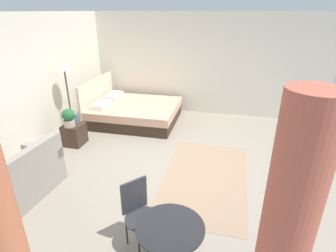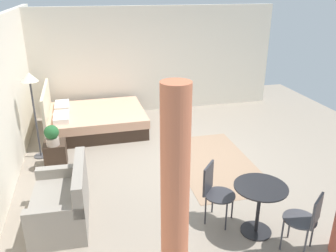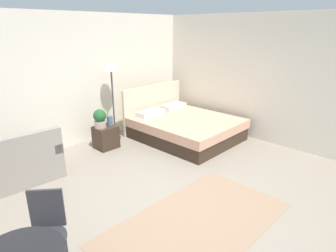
# 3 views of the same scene
# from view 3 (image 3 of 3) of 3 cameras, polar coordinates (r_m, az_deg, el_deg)

# --- Properties ---
(ground_plane) EXTENTS (9.35, 9.50, 0.02)m
(ground_plane) POSITION_cam_3_polar(r_m,az_deg,el_deg) (4.40, 2.94, -14.92)
(ground_plane) COLOR gray
(wall_back) EXTENTS (9.35, 0.12, 2.74)m
(wall_back) POSITION_cam_3_polar(r_m,az_deg,el_deg) (6.38, -19.44, 8.20)
(wall_back) COLOR silver
(wall_back) RESTS_ON ground
(wall_right) EXTENTS (0.12, 6.50, 2.74)m
(wall_right) POSITION_cam_3_polar(r_m,az_deg,el_deg) (6.50, 22.32, 8.04)
(wall_right) COLOR silver
(wall_right) RESTS_ON ground
(area_rug) EXTENTS (2.59, 1.44, 0.01)m
(area_rug) POSITION_cam_3_polar(r_m,az_deg,el_deg) (4.02, 5.63, -18.54)
(area_rug) COLOR #93755B
(area_rug) RESTS_ON ground
(bed) EXTENTS (1.90, 2.24, 1.10)m
(bed) POSITION_cam_3_polar(r_m,az_deg,el_deg) (6.67, 3.11, -0.12)
(bed) COLOR #38281E
(bed) RESTS_ON ground
(couch) EXTENTS (1.28, 0.82, 0.89)m
(couch) POSITION_cam_3_polar(r_m,az_deg,el_deg) (5.36, -27.23, -6.80)
(couch) COLOR gray
(couch) RESTS_ON ground
(nightstand) EXTENTS (0.44, 0.40, 0.47)m
(nightstand) POSITION_cam_3_polar(r_m,az_deg,el_deg) (6.26, -12.14, -2.17)
(nightstand) COLOR #38281E
(nightstand) RESTS_ON ground
(potted_plant) EXTENTS (0.26, 0.26, 0.39)m
(potted_plant) POSITION_cam_3_polar(r_m,az_deg,el_deg) (6.07, -13.26, 1.50)
(potted_plant) COLOR tan
(potted_plant) RESTS_ON nightstand
(vase) EXTENTS (0.12, 0.12, 0.21)m
(vase) POSITION_cam_3_polar(r_m,az_deg,el_deg) (6.20, -11.40, 1.03)
(vase) COLOR slate
(vase) RESTS_ON nightstand
(floor_lamp) EXTENTS (0.32, 0.32, 1.73)m
(floor_lamp) POSITION_cam_3_polar(r_m,az_deg,el_deg) (6.47, -11.08, 9.73)
(floor_lamp) COLOR #3F3F44
(floor_lamp) RESTS_ON ground
(cafe_chair_near_couch) EXTENTS (0.62, 0.62, 0.89)m
(cafe_chair_near_couch) POSITION_cam_3_polar(r_m,az_deg,el_deg) (3.35, -22.94, -17.60)
(cafe_chair_near_couch) COLOR #2D2D33
(cafe_chair_near_couch) RESTS_ON ground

